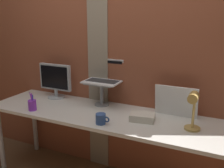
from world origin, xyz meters
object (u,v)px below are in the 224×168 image
(monitor, at_px, (55,79))
(whiteboard_panel, at_px, (176,101))
(coffee_mug, at_px, (101,119))
(laptop, at_px, (105,75))
(pen_cup, at_px, (32,105))
(desk_lamp, at_px, (193,107))

(monitor, distance_m, whiteboard_panel, 1.25)
(whiteboard_panel, relative_size, coffee_mug, 3.06)
(laptop, xyz_separation_m, pen_cup, (-0.51, -0.46, -0.23))
(monitor, relative_size, desk_lamp, 1.15)
(pen_cup, bearing_deg, coffee_mug, 0.00)
(whiteboard_panel, distance_m, coffee_mug, 0.66)
(pen_cup, bearing_deg, monitor, 94.65)
(pen_cup, bearing_deg, desk_lamp, 6.31)
(desk_lamp, bearing_deg, coffee_mug, -167.25)
(whiteboard_panel, xyz_separation_m, pen_cup, (-1.21, -0.42, -0.08))
(whiteboard_panel, xyz_separation_m, coffee_mug, (-0.50, -0.42, -0.09))
(laptop, xyz_separation_m, whiteboard_panel, (0.70, -0.05, -0.15))
(laptop, distance_m, coffee_mug, 0.56)
(coffee_mug, bearing_deg, monitor, 151.98)
(laptop, height_order, desk_lamp, laptop)
(laptop, bearing_deg, pen_cup, -137.80)
(whiteboard_panel, bearing_deg, monitor, -179.05)
(monitor, bearing_deg, laptop, 7.21)
(coffee_mug, bearing_deg, whiteboard_panel, 39.50)
(whiteboard_panel, bearing_deg, desk_lamp, -56.49)
(laptop, bearing_deg, whiteboard_panel, -3.91)
(desk_lamp, bearing_deg, monitor, 170.34)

